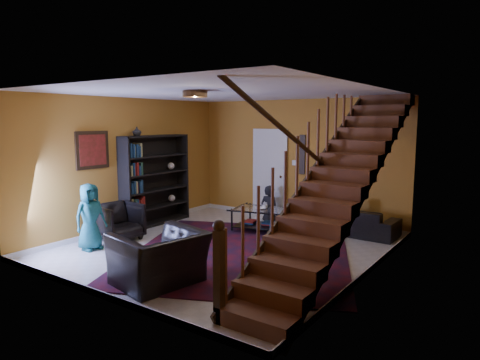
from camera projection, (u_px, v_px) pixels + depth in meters
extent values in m
plane|color=beige|center=(226.00, 248.00, 7.85)|extent=(5.50, 5.50, 0.00)
plane|color=#AD7926|center=(297.00, 161.00, 9.89)|extent=(5.20, 0.00, 5.20)
plane|color=#AD7926|center=(96.00, 194.00, 5.42)|extent=(5.20, 0.00, 5.20)
plane|color=#AD7926|center=(128.00, 164.00, 9.13)|extent=(0.00, 5.50, 5.50)
plane|color=#AD7926|center=(369.00, 185.00, 6.18)|extent=(0.00, 5.50, 5.50)
plane|color=white|center=(225.00, 93.00, 7.46)|extent=(5.50, 5.50, 0.00)
cube|color=silver|center=(295.00, 218.00, 10.07)|extent=(5.20, 0.02, 0.10)
cube|color=silver|center=(131.00, 226.00, 9.31)|extent=(0.02, 5.50, 0.10)
cube|color=#AD7926|center=(338.00, 187.00, 6.46)|extent=(0.95, 4.92, 2.83)
cube|color=black|center=(311.00, 180.00, 6.71)|extent=(0.04, 5.02, 3.02)
cylinder|color=black|center=(313.00, 151.00, 6.63)|extent=(0.07, 4.20, 2.44)
cube|color=black|center=(219.00, 277.00, 4.86)|extent=(0.10, 0.10, 1.10)
cube|color=black|center=(156.00, 180.00, 9.56)|extent=(0.35, 1.80, 2.00)
cube|color=black|center=(156.00, 206.00, 9.64)|extent=(0.35, 1.72, 0.03)
cube|color=black|center=(155.00, 173.00, 9.54)|extent=(0.35, 1.72, 0.03)
cube|color=silver|center=(270.00, 175.00, 10.32)|extent=(0.82, 0.05, 2.05)
cube|color=maroon|center=(92.00, 150.00, 8.33)|extent=(0.04, 0.74, 0.74)
cube|color=black|center=(302.00, 155.00, 9.77)|extent=(0.14, 0.03, 0.90)
cylinder|color=#3F2814|center=(195.00, 94.00, 6.82)|extent=(0.40, 0.40, 0.10)
cube|color=#490D16|center=(241.00, 252.00, 7.55)|extent=(5.07, 5.34, 0.02)
imported|color=black|center=(350.00, 220.00, 8.83)|extent=(1.91, 0.79, 0.55)
imported|color=black|center=(118.00, 222.00, 8.34)|extent=(0.88, 0.86, 0.72)
imported|color=black|center=(160.00, 259.00, 6.05)|extent=(1.22, 1.34, 0.76)
imported|color=black|center=(269.00, 212.00, 10.00)|extent=(0.48, 0.33, 1.28)
imported|color=black|center=(351.00, 226.00, 8.89)|extent=(0.59, 0.47, 1.18)
imported|color=#1B6769|center=(90.00, 217.00, 7.68)|extent=(0.43, 0.62, 1.21)
cube|color=black|center=(232.00, 220.00, 9.00)|extent=(0.04, 0.04, 0.49)
cube|color=black|center=(283.00, 228.00, 8.30)|extent=(0.04, 0.04, 0.49)
cube|color=black|center=(250.00, 214.00, 9.57)|extent=(0.04, 0.04, 0.49)
cube|color=black|center=(300.00, 221.00, 8.86)|extent=(0.04, 0.04, 0.49)
cube|color=black|center=(266.00, 226.00, 8.95)|extent=(1.36, 0.96, 0.02)
cube|color=silver|center=(266.00, 209.00, 8.90)|extent=(1.44, 1.03, 0.02)
imported|color=#999999|center=(265.00, 207.00, 8.90)|extent=(0.13, 0.13, 0.09)
imported|color=#999999|center=(265.00, 205.00, 9.09)|extent=(0.10, 0.10, 0.09)
imported|color=#999999|center=(261.00, 209.00, 8.78)|extent=(0.25, 0.25, 0.05)
imported|color=#999999|center=(137.00, 131.00, 9.00)|extent=(0.18, 0.18, 0.19)
cylinder|color=red|center=(144.00, 251.00, 7.33)|extent=(0.14, 0.14, 0.15)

